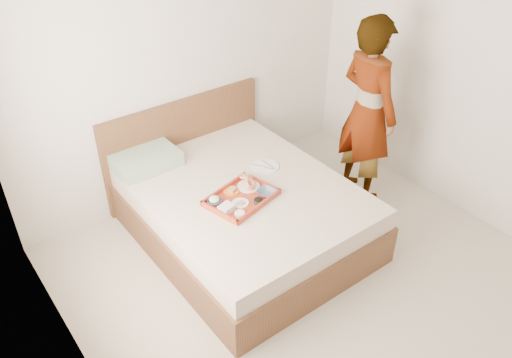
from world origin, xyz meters
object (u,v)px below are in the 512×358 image
object	(u,v)px
dinner_plate	(265,167)
tray	(241,197)
bed	(244,213)
person	(368,112)

from	to	relation	value
dinner_plate	tray	bearing A→B (deg)	-149.75
bed	person	size ratio (longest dim) A/B	1.13
tray	person	xyz separation A→B (m)	(1.41, 0.00, 0.33)
dinner_plate	person	distance (m)	1.05
bed	person	bearing A→B (deg)	-5.39
bed	tray	world-z (taller)	tray
tray	bed	bearing A→B (deg)	33.28
tray	dinner_plate	xyz separation A→B (m)	(0.45, 0.26, -0.02)
bed	tray	bearing A→B (deg)	-133.18
tray	person	distance (m)	1.45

